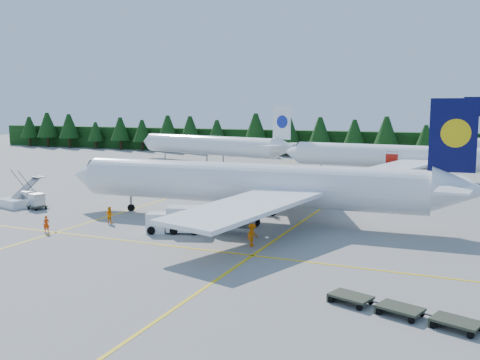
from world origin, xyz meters
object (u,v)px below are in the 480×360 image
at_px(airliner_red, 390,157).
at_px(airstairs, 14,201).
at_px(airliner_navy, 239,184).
at_px(service_truck, 175,220).

relative_size(airliner_red, airstairs, 7.12).
bearing_deg(airliner_navy, airliner_red, 73.37).
xyz_separation_m(airliner_red, airstairs, (-37.20, -44.60, -2.73)).
height_order(airliner_red, airstairs, airliner_red).
distance_m(airliner_red, airstairs, 58.14).
distance_m(airliner_navy, airstairs, 27.71).
height_order(airstairs, service_truck, airstairs).
relative_size(airliner_navy, airliner_red, 1.09).
relative_size(airliner_navy, service_truck, 7.91).
bearing_deg(airliner_red, service_truck, -100.22).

